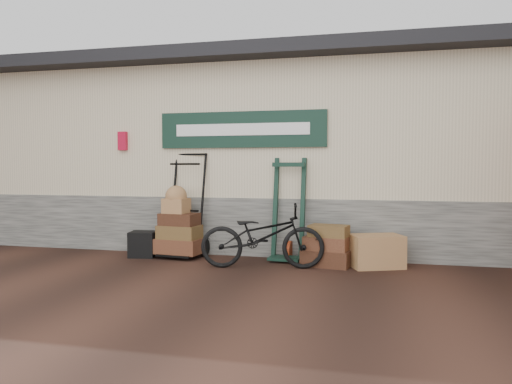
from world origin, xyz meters
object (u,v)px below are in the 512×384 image
porter_trolley (185,204)px  black_trunk (143,244)px  suitcase_stack (327,245)px  wicker_hamper (376,251)px  bicycle (262,232)px  green_barrow (288,209)px

porter_trolley → black_trunk: bearing=-152.7°
suitcase_stack → wicker_hamper: bearing=5.4°
suitcase_stack → black_trunk: bearing=179.3°
suitcase_stack → bicycle: bearing=-157.0°
porter_trolley → green_barrow: porter_trolley is taller
suitcase_stack → black_trunk: size_ratio=1.69×
suitcase_stack → bicycle: size_ratio=0.39×
porter_trolley → bicycle: porter_trolley is taller
porter_trolley → suitcase_stack: size_ratio=2.47×
wicker_hamper → bicycle: 1.59m
green_barrow → porter_trolley: bearing=-173.7°
black_trunk → bicycle: (1.97, -0.39, 0.30)m
black_trunk → bicycle: size_ratio=0.23×
wicker_hamper → suitcase_stack: bearing=-174.6°
porter_trolley → wicker_hamper: porter_trolley is taller
porter_trolley → wicker_hamper: size_ratio=2.37×
green_barrow → black_trunk: 2.29m
wicker_hamper → bicycle: size_ratio=0.41×
wicker_hamper → bicycle: (-1.51, -0.42, 0.27)m
wicker_hamper → black_trunk: 3.48m
suitcase_stack → black_trunk: (-2.81, 0.03, -0.10)m
suitcase_stack → black_trunk: 2.81m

